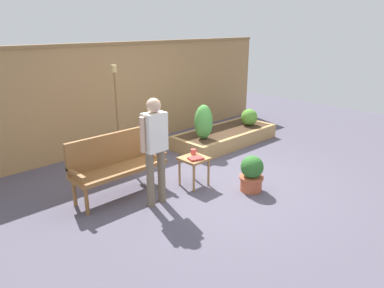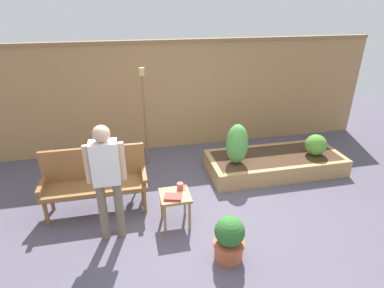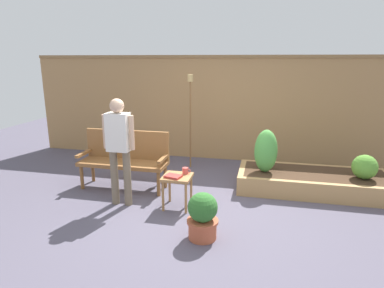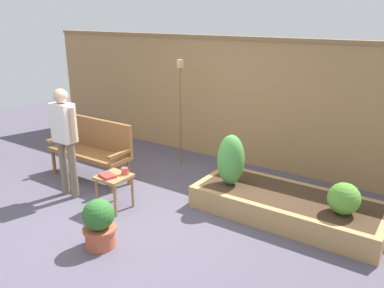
# 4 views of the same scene
# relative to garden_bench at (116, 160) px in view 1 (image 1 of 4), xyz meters

# --- Properties ---
(ground_plane) EXTENTS (14.00, 14.00, 0.00)m
(ground_plane) POSITION_rel_garden_bench_xyz_m (1.39, -0.66, -0.54)
(ground_plane) COLOR #514C5B
(fence_back) EXTENTS (8.40, 0.14, 2.16)m
(fence_back) POSITION_rel_garden_bench_xyz_m (1.39, 1.94, 0.55)
(fence_back) COLOR #A37A4C
(fence_back) RESTS_ON ground_plane
(garden_bench) EXTENTS (1.44, 0.48, 0.94)m
(garden_bench) POSITION_rel_garden_bench_xyz_m (0.00, 0.00, 0.00)
(garden_bench) COLOR brown
(garden_bench) RESTS_ON ground_plane
(side_table) EXTENTS (0.40, 0.40, 0.48)m
(side_table) POSITION_rel_garden_bench_xyz_m (1.05, -0.60, -0.15)
(side_table) COLOR #9E7042
(side_table) RESTS_ON ground_plane
(cup_on_table) EXTENTS (0.12, 0.09, 0.09)m
(cup_on_table) POSITION_rel_garden_bench_xyz_m (1.15, -0.49, -0.02)
(cup_on_table) COLOR #CC4C47
(cup_on_table) RESTS_ON side_table
(book_on_table) EXTENTS (0.26, 0.21, 0.03)m
(book_on_table) POSITION_rel_garden_bench_xyz_m (1.02, -0.68, -0.05)
(book_on_table) COLOR #B2332D
(book_on_table) RESTS_ON side_table
(potted_boxwood) EXTENTS (0.38, 0.38, 0.58)m
(potted_boxwood) POSITION_rel_garden_bench_xyz_m (1.57, -1.36, -0.25)
(potted_boxwood) COLOR #B75638
(potted_boxwood) RESTS_ON ground_plane
(raised_planter_bed) EXTENTS (2.40, 1.00, 0.30)m
(raised_planter_bed) POSITION_rel_garden_bench_xyz_m (3.05, 0.48, -0.39)
(raised_planter_bed) COLOR #AD8451
(raised_planter_bed) RESTS_ON ground_plane
(shrub_near_bench) EXTENTS (0.36, 0.36, 0.70)m
(shrub_near_bench) POSITION_rel_garden_bench_xyz_m (2.27, 0.38, 0.10)
(shrub_near_bench) COLOR brown
(shrub_near_bench) RESTS_ON raised_planter_bed
(shrub_far_corner) EXTENTS (0.37, 0.37, 0.37)m
(shrub_far_corner) POSITION_rel_garden_bench_xyz_m (3.75, 0.38, -0.06)
(shrub_far_corner) COLOR brown
(shrub_far_corner) RESTS_ON raised_planter_bed
(tiki_torch) EXTENTS (0.10, 0.10, 1.80)m
(tiki_torch) POSITION_rel_garden_bench_xyz_m (0.83, 1.23, 0.68)
(tiki_torch) COLOR brown
(tiki_torch) RESTS_ON ground_plane
(person_by_bench) EXTENTS (0.47, 0.20, 1.56)m
(person_by_bench) POSITION_rel_garden_bench_xyz_m (0.23, -0.68, 0.39)
(person_by_bench) COLOR #70604C
(person_by_bench) RESTS_ON ground_plane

